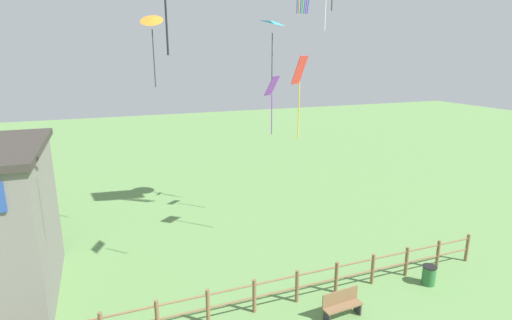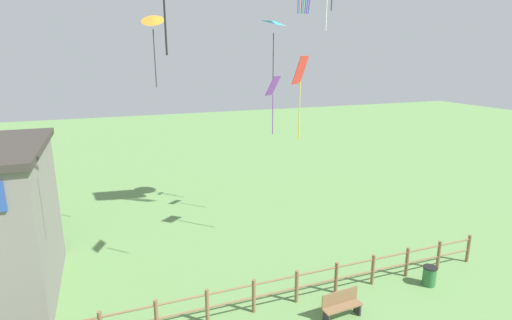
{
  "view_description": "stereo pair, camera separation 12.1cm",
  "coord_description": "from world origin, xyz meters",
  "px_view_note": "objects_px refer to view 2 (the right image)",
  "views": [
    {
      "loc": [
        -5.33,
        -3.86,
        8.86
      ],
      "look_at": [
        0.0,
        9.78,
        5.06
      ],
      "focal_mm": 28.0,
      "sensor_mm": 36.0,
      "label": 1
    },
    {
      "loc": [
        -5.22,
        -3.9,
        8.86
      ],
      "look_at": [
        0.0,
        9.78,
        5.06
      ],
      "focal_mm": 28.0,
      "sensor_mm": 36.0,
      "label": 2
    }
  ],
  "objects_px": {
    "kite_red_diamond": "(300,79)",
    "kite_cyan_delta": "(274,23)",
    "kite_orange_delta": "(153,23)",
    "park_bench_near_fence": "(341,304)",
    "kite_purple_streamer": "(273,92)",
    "trash_bin": "(429,276)"
  },
  "relations": [
    {
      "from": "kite_cyan_delta",
      "to": "kite_purple_streamer",
      "type": "distance_m",
      "value": 3.72
    },
    {
      "from": "park_bench_near_fence",
      "to": "trash_bin",
      "type": "distance_m",
      "value": 4.45
    },
    {
      "from": "kite_orange_delta",
      "to": "kite_cyan_delta",
      "type": "relative_size",
      "value": 1.0
    },
    {
      "from": "kite_cyan_delta",
      "to": "trash_bin",
      "type": "bearing_deg",
      "value": -74.03
    },
    {
      "from": "trash_bin",
      "to": "kite_cyan_delta",
      "type": "distance_m",
      "value": 14.25
    },
    {
      "from": "kite_red_diamond",
      "to": "kite_cyan_delta",
      "type": "distance_m",
      "value": 5.11
    },
    {
      "from": "kite_cyan_delta",
      "to": "kite_purple_streamer",
      "type": "height_order",
      "value": "kite_cyan_delta"
    },
    {
      "from": "kite_orange_delta",
      "to": "kite_cyan_delta",
      "type": "distance_m",
      "value": 6.57
    },
    {
      "from": "kite_red_diamond",
      "to": "kite_orange_delta",
      "type": "distance_m",
      "value": 7.0
    },
    {
      "from": "trash_bin",
      "to": "kite_orange_delta",
      "type": "bearing_deg",
      "value": 138.12
    },
    {
      "from": "kite_red_diamond",
      "to": "kite_orange_delta",
      "type": "relative_size",
      "value": 1.15
    },
    {
      "from": "trash_bin",
      "to": "kite_red_diamond",
      "type": "bearing_deg",
      "value": 121.98
    },
    {
      "from": "kite_red_diamond",
      "to": "kite_purple_streamer",
      "type": "distance_m",
      "value": 3.32
    },
    {
      "from": "park_bench_near_fence",
      "to": "kite_cyan_delta",
      "type": "xyz_separation_m",
      "value": [
        1.67,
        10.1,
        10.07
      ]
    },
    {
      "from": "park_bench_near_fence",
      "to": "kite_purple_streamer",
      "type": "xyz_separation_m",
      "value": [
        1.2,
        8.99,
        6.55
      ]
    },
    {
      "from": "kite_red_diamond",
      "to": "kite_purple_streamer",
      "type": "xyz_separation_m",
      "value": [
        0.08,
        3.21,
        -0.84
      ]
    },
    {
      "from": "trash_bin",
      "to": "kite_orange_delta",
      "type": "xyz_separation_m",
      "value": [
        -9.17,
        8.22,
        9.91
      ]
    },
    {
      "from": "park_bench_near_fence",
      "to": "kite_orange_delta",
      "type": "xyz_separation_m",
      "value": [
        -4.75,
        8.73,
        9.8
      ]
    },
    {
      "from": "kite_orange_delta",
      "to": "kite_purple_streamer",
      "type": "height_order",
      "value": "kite_orange_delta"
    },
    {
      "from": "park_bench_near_fence",
      "to": "trash_bin",
      "type": "bearing_deg",
      "value": 6.58
    },
    {
      "from": "park_bench_near_fence",
      "to": "kite_purple_streamer",
      "type": "distance_m",
      "value": 11.19
    },
    {
      "from": "park_bench_near_fence",
      "to": "kite_red_diamond",
      "type": "distance_m",
      "value": 9.45
    }
  ]
}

